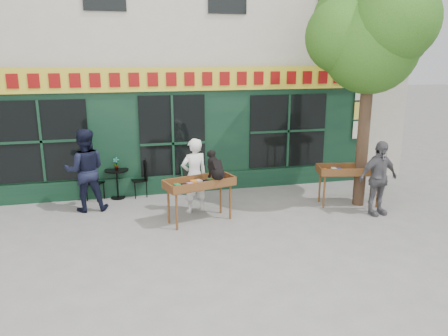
{
  "coord_description": "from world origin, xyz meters",
  "views": [
    {
      "loc": [
        -1.38,
        -8.87,
        3.57
      ],
      "look_at": [
        0.93,
        0.5,
        1.08
      ],
      "focal_mm": 35.0,
      "sensor_mm": 36.0,
      "label": 1
    }
  ],
  "objects_px": {
    "woman": "(194,176)",
    "man_right": "(378,178)",
    "dog": "(216,164)",
    "book_cart_right": "(349,172)",
    "bistro_table": "(117,178)",
    "man_left": "(85,170)",
    "book_cart_center": "(200,186)"
  },
  "relations": [
    {
      "from": "dog",
      "to": "bistro_table",
      "type": "distance_m",
      "value": 3.09
    },
    {
      "from": "man_left",
      "to": "book_cart_right",
      "type": "bearing_deg",
      "value": 167.82
    },
    {
      "from": "book_cart_center",
      "to": "bistro_table",
      "type": "height_order",
      "value": "book_cart_center"
    },
    {
      "from": "dog",
      "to": "woman",
      "type": "bearing_deg",
      "value": 100.9
    },
    {
      "from": "book_cart_center",
      "to": "dog",
      "type": "distance_m",
      "value": 0.59
    },
    {
      "from": "woman",
      "to": "man_right",
      "type": "bearing_deg",
      "value": 148.12
    },
    {
      "from": "woman",
      "to": "book_cart_right",
      "type": "height_order",
      "value": "woman"
    },
    {
      "from": "dog",
      "to": "man_left",
      "type": "relative_size",
      "value": 0.31
    },
    {
      "from": "dog",
      "to": "man_left",
      "type": "distance_m",
      "value": 3.15
    },
    {
      "from": "man_right",
      "to": "woman",
      "type": "bearing_deg",
      "value": 155.9
    },
    {
      "from": "woman",
      "to": "book_cart_right",
      "type": "relative_size",
      "value": 1.1
    },
    {
      "from": "man_left",
      "to": "book_cart_center",
      "type": "bearing_deg",
      "value": 149.26
    },
    {
      "from": "man_right",
      "to": "dog",
      "type": "bearing_deg",
      "value": 164.78
    },
    {
      "from": "woman",
      "to": "man_right",
      "type": "height_order",
      "value": "woman"
    },
    {
      "from": "dog",
      "to": "man_left",
      "type": "height_order",
      "value": "man_left"
    },
    {
      "from": "man_left",
      "to": "man_right",
      "type": "bearing_deg",
      "value": 162.02
    },
    {
      "from": "book_cart_center",
      "to": "man_right",
      "type": "height_order",
      "value": "man_right"
    },
    {
      "from": "book_cart_right",
      "to": "bistro_table",
      "type": "xyz_separation_m",
      "value": [
        -5.5,
        1.87,
        -0.28
      ]
    },
    {
      "from": "dog",
      "to": "book_cart_right",
      "type": "bearing_deg",
      "value": -11.04
    },
    {
      "from": "dog",
      "to": "book_cart_right",
      "type": "xyz_separation_m",
      "value": [
        3.39,
        0.27,
        -0.47
      ]
    },
    {
      "from": "book_cart_center",
      "to": "woman",
      "type": "height_order",
      "value": "woman"
    },
    {
      "from": "bistro_table",
      "to": "man_left",
      "type": "bearing_deg",
      "value": -133.57
    },
    {
      "from": "woman",
      "to": "man_right",
      "type": "relative_size",
      "value": 1.02
    },
    {
      "from": "book_cart_center",
      "to": "woman",
      "type": "xyz_separation_m",
      "value": [
        0.0,
        0.65,
        0.05
      ]
    },
    {
      "from": "dog",
      "to": "man_right",
      "type": "distance_m",
      "value": 3.75
    },
    {
      "from": "dog",
      "to": "man_right",
      "type": "relative_size",
      "value": 0.35
    },
    {
      "from": "book_cart_center",
      "to": "bistro_table",
      "type": "relative_size",
      "value": 2.12
    },
    {
      "from": "woman",
      "to": "man_right",
      "type": "xyz_separation_m",
      "value": [
        4.04,
        -1.18,
        -0.01
      ]
    },
    {
      "from": "woman",
      "to": "bistro_table",
      "type": "bearing_deg",
      "value": -55.05
    },
    {
      "from": "man_right",
      "to": "bistro_table",
      "type": "xyz_separation_m",
      "value": [
        -5.8,
        2.62,
        -0.32
      ]
    },
    {
      "from": "book_cart_right",
      "to": "man_left",
      "type": "xyz_separation_m",
      "value": [
        -6.2,
        1.13,
        0.15
      ]
    },
    {
      "from": "woman",
      "to": "bistro_table",
      "type": "relative_size",
      "value": 2.31
    }
  ]
}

